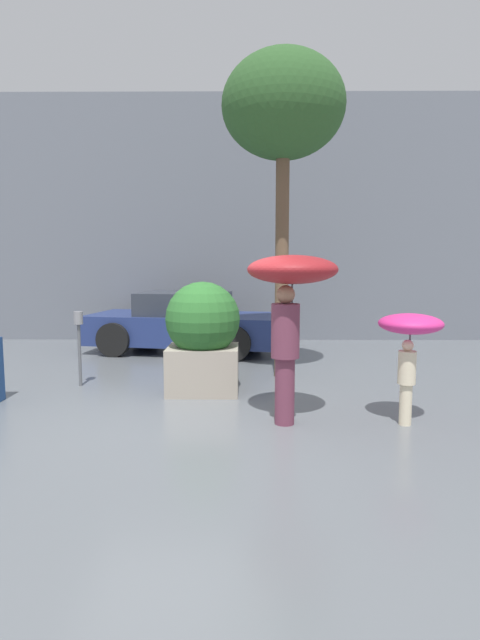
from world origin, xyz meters
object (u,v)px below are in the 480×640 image
person_adult (291,289)px  parked_car_near (185,323)px  parking_meter (79,332)px  planter_box (203,335)px  street_tree (283,110)px  person_child (410,334)px

person_adult → parked_car_near: size_ratio=0.47×
parked_car_near → parking_meter: bearing=167.6°
parking_meter → planter_box: bearing=-10.5°
planter_box → street_tree: 3.88m
street_tree → parked_car_near: bearing=128.6°
person_adult → person_child: bearing=-57.3°
planter_box → person_child: bearing=-29.1°
planter_box → street_tree: (1.25, 1.07, 3.52)m
planter_box → person_adult: 1.96m
person_child → street_tree: 4.35m
parking_meter → person_adult: bearing=-29.1°
planter_box → parked_car_near: (-0.68, 3.48, -0.26)m
street_tree → planter_box: bearing=-139.5°
person_adult → street_tree: size_ratio=0.38×
person_adult → street_tree: bearing=33.1°
person_adult → person_child: person_adult is taller
person_child → parking_meter: (-4.56, 1.80, -0.24)m
planter_box → person_adult: person_adult is taller
person_adult → person_child: (1.42, -0.05, -0.53)m
person_child → parked_car_near: (-3.27, 4.92, -0.48)m
person_child → street_tree: street_tree is taller
person_adult → street_tree: 3.69m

